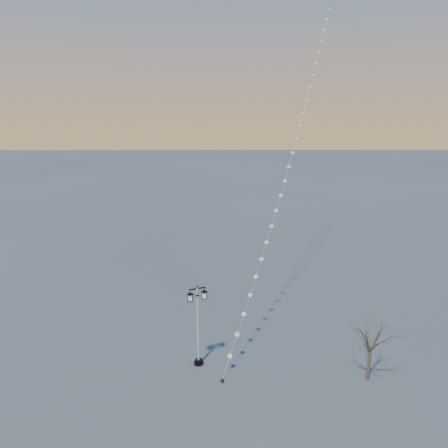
{
  "coord_description": "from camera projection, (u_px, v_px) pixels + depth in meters",
  "views": [
    {
      "loc": [
        -0.86,
        -19.87,
        16.08
      ],
      "look_at": [
        -0.65,
        7.43,
        8.45
      ],
      "focal_mm": 33.11,
      "sensor_mm": 36.0,
      "label": 1
    }
  ],
  "objects": [
    {
      "name": "ground",
      "position": [
        236.0,
        402.0,
        23.47
      ],
      "size": [
        300.0,
        300.0,
        0.0
      ],
      "primitive_type": "plane",
      "color": "#505051",
      "rests_on": "ground"
    },
    {
      "name": "street_lamp",
      "position": [
        198.0,
        322.0,
        26.15
      ],
      "size": [
        1.35,
        0.83,
        5.57
      ],
      "rotation": [
        0.0,
        0.0,
        0.38
      ],
      "color": "black",
      "rests_on": "ground"
    },
    {
      "name": "bare_tree",
      "position": [
        372.0,
        338.0,
        24.7
      ],
      "size": [
        2.5,
        2.5,
        4.15
      ],
      "rotation": [
        0.0,
        0.0,
        0.23
      ],
      "color": "brown",
      "rests_on": "ground"
    },
    {
      "name": "kite_train",
      "position": [
        299.0,
        108.0,
        37.51
      ],
      "size": [
        14.8,
        35.08,
        32.52
      ],
      "rotation": [
        0.0,
        0.0,
        0.3
      ],
      "color": "black",
      "rests_on": "ground"
    }
  ]
}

